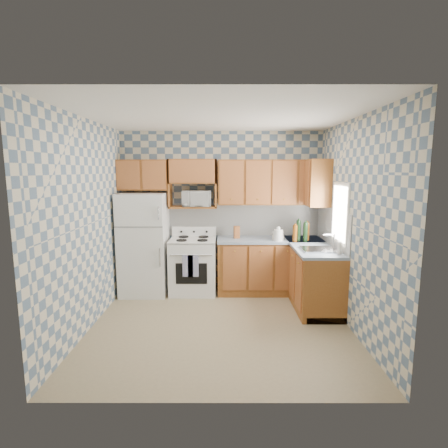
{
  "coord_description": "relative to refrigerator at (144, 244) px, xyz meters",
  "views": [
    {
      "loc": [
        0.06,
        -4.42,
        2.04
      ],
      "look_at": [
        0.05,
        0.75,
        1.25
      ],
      "focal_mm": 28.0,
      "sensor_mm": 36.0,
      "label": 1
    }
  ],
  "objects": [
    {
      "name": "backguard",
      "position": [
        0.8,
        0.3,
        0.16
      ],
      "size": [
        0.76,
        0.08,
        0.17
      ],
      "primitive_type": "cube",
      "color": "silver",
      "rests_on": "cooktop"
    },
    {
      "name": "cooktop",
      "position": [
        0.8,
        0.03,
        0.07
      ],
      "size": [
        0.76,
        0.65,
        0.02
      ],
      "primitive_type": "cube",
      "color": "silver",
      "rests_on": "stove_body"
    },
    {
      "name": "window",
      "position": [
        2.96,
        -0.8,
        0.61
      ],
      "size": [
        0.02,
        0.66,
        0.86
      ],
      "primitive_type": "cube",
      "color": "silver",
      "rests_on": "right_wall"
    },
    {
      "name": "knife_block",
      "position": [
        1.54,
        0.09,
        0.18
      ],
      "size": [
        0.11,
        0.11,
        0.2
      ],
      "primitive_type": "cube",
      "rotation": [
        0.0,
        0.0,
        0.17
      ],
      "color": "brown",
      "rests_on": "countertop_back"
    },
    {
      "name": "upper_cabinets_fridge",
      "position": [
        -0.02,
        0.19,
        1.13
      ],
      "size": [
        0.82,
        0.33,
        0.5
      ],
      "primitive_type": "cube",
      "color": "brown",
      "rests_on": "back_wall"
    },
    {
      "name": "dish_towel_right",
      "position": [
        0.84,
        -0.32,
        -0.29
      ],
      "size": [
        0.17,
        0.02,
        0.35
      ],
      "primitive_type": "cube",
      "color": "navy",
      "rests_on": "stove_body"
    },
    {
      "name": "floor",
      "position": [
        1.27,
        -1.25,
        -0.84
      ],
      "size": [
        3.4,
        3.4,
        0.0
      ],
      "primitive_type": "plane",
      "color": "#857457",
      "rests_on": "ground"
    },
    {
      "name": "sink",
      "position": [
        2.67,
        -0.8,
        0.09
      ],
      "size": [
        0.48,
        0.4,
        0.03
      ],
      "primitive_type": "cube",
      "color": "#B7B7BC",
      "rests_on": "countertop_right"
    },
    {
      "name": "food_containers",
      "position": [
        2.21,
        -0.04,
        0.15
      ],
      "size": [
        0.2,
        0.2,
        0.13
      ],
      "primitive_type": null,
      "color": "silver",
      "rests_on": "countertop_back"
    },
    {
      "name": "dish_towel_left",
      "position": [
        0.75,
        -0.32,
        -0.29
      ],
      "size": [
        0.17,
        0.02,
        0.35
      ],
      "primitive_type": "cube",
      "color": "navy",
      "rests_on": "stove_body"
    },
    {
      "name": "microwave",
      "position": [
        0.87,
        0.16,
        0.74
      ],
      "size": [
        0.49,
        0.34,
        0.26
      ],
      "primitive_type": "imported",
      "rotation": [
        0.0,
        0.0,
        0.03
      ],
      "color": "silver",
      "rests_on": "microwave_shelf"
    },
    {
      "name": "bottle_0",
      "position": [
        2.53,
        -0.13,
        0.25
      ],
      "size": [
        0.07,
        0.07,
        0.33
      ],
      "primitive_type": "cylinder",
      "color": "black",
      "rests_on": "countertop_back"
    },
    {
      "name": "stove_body",
      "position": [
        0.8,
        0.03,
        -0.39
      ],
      "size": [
        0.76,
        0.65,
        0.9
      ],
      "primitive_type": "cube",
      "color": "silver",
      "rests_on": "floor"
    },
    {
      "name": "upper_cabinets_back",
      "position": [
        2.1,
        0.19,
        1.01
      ],
      "size": [
        1.75,
        0.33,
        0.74
      ],
      "primitive_type": "cube",
      "color": "brown",
      "rests_on": "back_wall"
    },
    {
      "name": "backsplash_right",
      "position": [
        2.96,
        -0.45,
        0.36
      ],
      "size": [
        0.02,
        1.6,
        0.56
      ],
      "primitive_type": "cube",
      "color": "white",
      "rests_on": "right_wall"
    },
    {
      "name": "back_wall",
      "position": [
        1.27,
        0.35,
        0.51
      ],
      "size": [
        3.4,
        0.02,
        2.7
      ],
      "primitive_type": "cube",
      "color": "slate",
      "rests_on": "ground"
    },
    {
      "name": "microwave_shelf",
      "position": [
        0.8,
        0.19,
        0.6
      ],
      "size": [
        0.8,
        0.33,
        0.03
      ],
      "primitive_type": "cube",
      "color": "brown",
      "rests_on": "back_wall"
    },
    {
      "name": "base_cabinets_right",
      "position": [
        2.67,
        -0.45,
        -0.4
      ],
      "size": [
        0.6,
        1.6,
        0.88
      ],
      "primitive_type": "cube",
      "color": "brown",
      "rests_on": "floor"
    },
    {
      "name": "bottle_2",
      "position": [
        2.68,
        -0.09,
        0.22
      ],
      "size": [
        0.07,
        0.07,
        0.29
      ],
      "primitive_type": "cylinder",
      "color": "#64330C",
      "rests_on": "countertop_back"
    },
    {
      "name": "right_wall",
      "position": [
        2.97,
        -1.25,
        0.51
      ],
      "size": [
        0.02,
        3.2,
        2.7
      ],
      "primitive_type": "cube",
      "color": "slate",
      "rests_on": "ground"
    },
    {
      "name": "electric_kettle",
      "position": [
        2.2,
        -0.13,
        0.17
      ],
      "size": [
        0.14,
        0.14,
        0.18
      ],
      "primitive_type": "cylinder",
      "color": "silver",
      "rests_on": "countertop_back"
    },
    {
      "name": "bottle_3",
      "position": [
        2.46,
        -0.21,
        0.21
      ],
      "size": [
        0.07,
        0.07,
        0.27
      ],
      "primitive_type": "cylinder",
      "color": "#64330C",
      "rests_on": "countertop_back"
    },
    {
      "name": "countertop_right",
      "position": [
        2.67,
        -0.45,
        0.06
      ],
      "size": [
        0.63,
        1.6,
        0.04
      ],
      "primitive_type": "cube",
      "color": "slate",
      "rests_on": "base_cabinets_right"
    },
    {
      "name": "countertop_back",
      "position": [
        2.1,
        0.05,
        0.06
      ],
      "size": [
        1.77,
        0.63,
        0.04
      ],
      "primitive_type": "cube",
      "color": "slate",
      "rests_on": "base_cabinets_back"
    },
    {
      "name": "base_cabinets_back",
      "position": [
        2.1,
        0.05,
        -0.4
      ],
      "size": [
        1.75,
        0.6,
        0.88
      ],
      "primitive_type": "cube",
      "color": "brown",
      "rests_on": "floor"
    },
    {
      "name": "upper_cabinets_right",
      "position": [
        2.81,
        0.0,
        1.01
      ],
      "size": [
        0.33,
        0.7,
        0.74
      ],
      "primitive_type": "cube",
      "color": "brown",
      "rests_on": "right_wall"
    },
    {
      "name": "soap_bottle",
      "position": [
        2.89,
        -1.04,
        0.17
      ],
      "size": [
        0.06,
        0.06,
        0.17
      ],
      "primitive_type": "cylinder",
      "color": "silver",
      "rests_on": "countertop_right"
    },
    {
      "name": "backsplash_back",
      "position": [
        1.68,
        0.34,
        0.36
      ],
      "size": [
        2.6,
        0.02,
        0.56
      ],
      "primitive_type": "cube",
      "color": "white",
      "rests_on": "back_wall"
    },
    {
      "name": "refrigerator",
      "position": [
        0.0,
        0.0,
        0.0
      ],
      "size": [
        0.75,
        0.7,
        1.68
      ],
      "primitive_type": "cube",
      "color": "silver",
      "rests_on": "floor"
    },
    {
      "name": "bottle_1",
      "position": [
        2.63,
        -0.19,
        0.23
      ],
      "size": [
        0.07,
        0.07,
        0.31
      ],
      "primitive_type": "cylinder",
      "color": "black",
      "rests_on": "countertop_back"
    }
  ]
}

